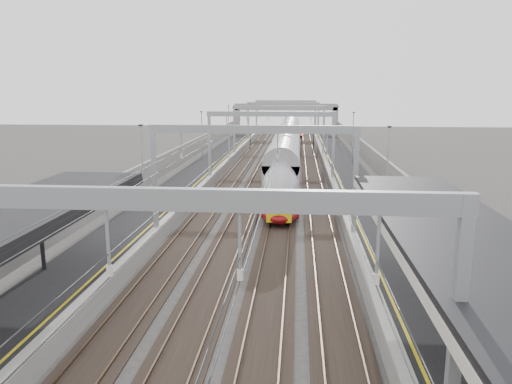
# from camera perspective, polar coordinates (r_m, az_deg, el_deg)

# --- Properties ---
(platform_left) EXTENTS (4.00, 120.00, 1.00)m
(platform_left) POSITION_cam_1_polar(r_m,az_deg,el_deg) (55.31, -6.45, 1.92)
(platform_left) COLOR black
(platform_left) RESTS_ON ground
(platform_right) EXTENTS (4.00, 120.00, 1.00)m
(platform_right) POSITION_cam_1_polar(r_m,az_deg,el_deg) (54.52, 10.29, 1.66)
(platform_right) COLOR black
(platform_right) RESTS_ON ground
(tracks) EXTENTS (11.40, 140.00, 0.20)m
(tracks) POSITION_cam_1_polar(r_m,az_deg,el_deg) (54.41, 1.85, 1.34)
(tracks) COLOR black
(tracks) RESTS_ON ground
(overhead_line) EXTENTS (13.00, 140.00, 6.60)m
(overhead_line) POSITION_cam_1_polar(r_m,az_deg,el_deg) (60.26, 2.22, 8.17)
(overhead_line) COLOR #919499
(overhead_line) RESTS_ON platform_left
(overbridge) EXTENTS (22.00, 2.20, 6.90)m
(overbridge) POSITION_cam_1_polar(r_m,az_deg,el_deg) (108.60, 3.41, 9.23)
(overbridge) COLOR gray
(overbridge) RESTS_ON ground
(wall_left) EXTENTS (0.30, 120.00, 3.20)m
(wall_left) POSITION_cam_1_polar(r_m,az_deg,el_deg) (55.85, -9.70, 3.06)
(wall_left) COLOR gray
(wall_left) RESTS_ON ground
(wall_right) EXTENTS (0.30, 120.00, 3.20)m
(wall_right) POSITION_cam_1_polar(r_m,az_deg,el_deg) (54.74, 13.67, 2.73)
(wall_right) COLOR gray
(wall_right) RESTS_ON ground
(train) EXTENTS (2.83, 51.57, 4.47)m
(train) POSITION_cam_1_polar(r_m,az_deg,el_deg) (58.41, 3.57, 4.15)
(train) COLOR maroon
(train) RESTS_ON ground
(signal_green) EXTENTS (0.32, 0.32, 3.48)m
(signal_green) POSITION_cam_1_polar(r_m,az_deg,el_deg) (83.35, -0.67, 6.55)
(signal_green) COLOR black
(signal_green) RESTS_ON ground
(signal_red_near) EXTENTS (0.32, 0.32, 3.48)m
(signal_red_near) POSITION_cam_1_polar(r_m,az_deg,el_deg) (74.28, 5.17, 5.89)
(signal_red_near) COLOR black
(signal_red_near) RESTS_ON ground
(signal_red_far) EXTENTS (0.32, 0.32, 3.48)m
(signal_red_far) POSITION_cam_1_polar(r_m,az_deg,el_deg) (85.64, 6.62, 6.61)
(signal_red_far) COLOR black
(signal_red_far) RESTS_ON ground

